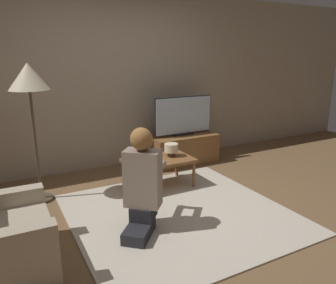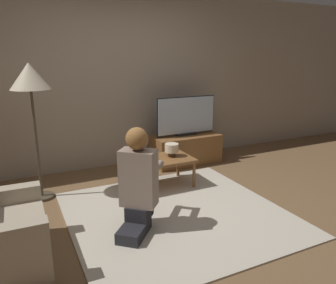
# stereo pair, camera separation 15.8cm
# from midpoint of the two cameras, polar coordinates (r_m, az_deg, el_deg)

# --- Properties ---
(ground_plane) EXTENTS (10.00, 10.00, 0.00)m
(ground_plane) POSITION_cam_midpoint_polar(r_m,az_deg,el_deg) (3.65, 0.72, -12.45)
(ground_plane) COLOR brown
(wall_back) EXTENTS (10.00, 0.06, 2.60)m
(wall_back) POSITION_cam_midpoint_polar(r_m,az_deg,el_deg) (5.03, -10.07, 10.43)
(wall_back) COLOR tan
(wall_back) RESTS_ON ground_plane
(rug) EXTENTS (2.24, 2.20, 0.02)m
(rug) POSITION_cam_midpoint_polar(r_m,az_deg,el_deg) (3.65, 0.72, -12.34)
(rug) COLOR beige
(rug) RESTS_ON ground_plane
(tv_stand) EXTENTS (1.06, 0.49, 0.46)m
(tv_stand) POSITION_cam_midpoint_polar(r_m,az_deg,el_deg) (5.20, 1.78, -1.23)
(tv_stand) COLOR brown
(tv_stand) RESTS_ON ground_plane
(tv) EXTENTS (0.99, 0.08, 0.61)m
(tv) POSITION_cam_midpoint_polar(r_m,az_deg,el_deg) (5.08, 1.81, 4.59)
(tv) COLOR black
(tv) RESTS_ON tv_stand
(coffee_table) EXTENTS (0.87, 0.53, 0.39)m
(coffee_table) POSITION_cam_midpoint_polar(r_m,az_deg,el_deg) (4.21, -2.73, -3.53)
(coffee_table) COLOR brown
(coffee_table) RESTS_ON ground_plane
(floor_lamp) EXTENTS (0.44, 0.44, 1.60)m
(floor_lamp) POSITION_cam_midpoint_polar(r_m,az_deg,el_deg) (3.95, -24.12, 9.36)
(floor_lamp) COLOR #4C4233
(floor_lamp) RESTS_ON ground_plane
(person_kneeling) EXTENTS (0.68, 0.73, 1.03)m
(person_kneeling) POSITION_cam_midpoint_polar(r_m,az_deg,el_deg) (3.14, -5.93, -6.47)
(person_kneeling) COLOR #232328
(person_kneeling) RESTS_ON rug
(picture_frame) EXTENTS (0.11, 0.01, 0.15)m
(picture_frame) POSITION_cam_midpoint_polar(r_m,az_deg,el_deg) (4.15, -4.76, -2.16)
(picture_frame) COLOR brown
(picture_frame) RESTS_ON coffee_table
(table_lamp) EXTENTS (0.18, 0.18, 0.17)m
(table_lamp) POSITION_cam_midpoint_polar(r_m,az_deg,el_deg) (4.28, -0.50, -1.17)
(table_lamp) COLOR #4C3823
(table_lamp) RESTS_ON coffee_table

